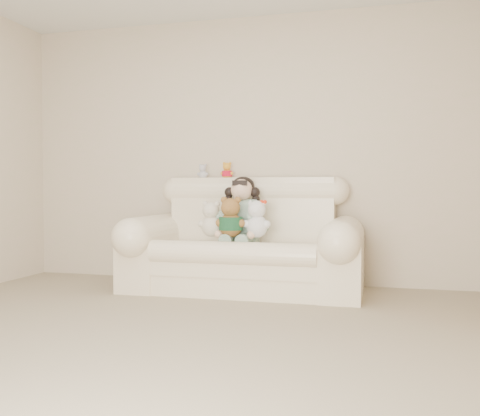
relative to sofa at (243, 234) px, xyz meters
name	(u,v)px	position (x,y,z in m)	size (l,w,h in m)	color
floor	(127,357)	(-0.14, -2.00, -0.52)	(5.00, 5.00, 0.00)	gray
wall_back	(242,150)	(-0.14, 0.50, 0.78)	(4.50, 4.50, 0.00)	beige
sofa	(243,234)	(0.00, 0.00, 0.00)	(2.10, 0.95, 1.03)	#FFECCD
seated_child	(242,209)	(-0.03, 0.08, 0.22)	(0.37, 0.46, 0.62)	#2C6947
brown_teddy	(231,213)	(-0.07, -0.16, 0.19)	(0.26, 0.20, 0.41)	brown
white_cat	(257,215)	(0.16, -0.13, 0.18)	(0.25, 0.19, 0.39)	silver
cream_teddy	(211,215)	(-0.25, -0.14, 0.17)	(0.24, 0.18, 0.37)	silver
yellow_mini_bear	(227,169)	(-0.25, 0.38, 0.59)	(0.13, 0.10, 0.20)	gold
grey_mini_plush	(203,170)	(-0.49, 0.35, 0.58)	(0.11, 0.09, 0.18)	silver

